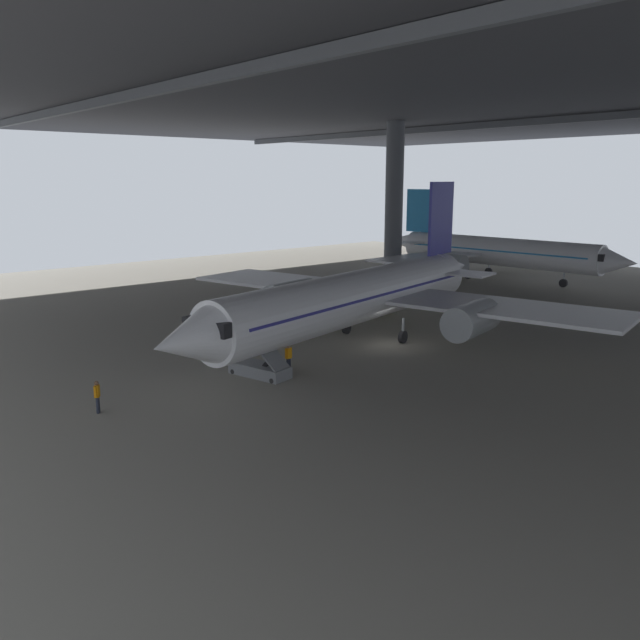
% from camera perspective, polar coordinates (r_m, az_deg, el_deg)
% --- Properties ---
extents(ground_plane, '(110.00, 110.00, 0.00)m').
position_cam_1_polar(ground_plane, '(46.17, 5.42, -2.07)').
color(ground_plane, gray).
extents(hangar_structure, '(121.00, 99.00, 18.82)m').
position_cam_1_polar(hangar_structure, '(55.98, 16.14, 18.77)').
color(hangar_structure, '#4C4F54').
rests_on(hangar_structure, ground_plane).
extents(airplane_main, '(34.68, 35.34, 11.19)m').
position_cam_1_polar(airplane_main, '(45.25, 3.47, 2.08)').
color(airplane_main, white).
rests_on(airplane_main, ground_plane).
extents(boarding_stairs, '(4.35, 2.29, 4.60)m').
position_cam_1_polar(boarding_stairs, '(38.54, -5.39, -3.84)').
color(boarding_stairs, slate).
rests_on(boarding_stairs, ground_plane).
extents(crew_worker_near_nose, '(0.46, 0.39, 1.66)m').
position_cam_1_polar(crew_worker_near_nose, '(34.15, -19.00, -6.23)').
color(crew_worker_near_nose, '#232838').
rests_on(crew_worker_near_nose, ground_plane).
extents(crew_worker_by_stairs, '(0.25, 0.55, 1.75)m').
position_cam_1_polar(crew_worker_by_stairs, '(38.96, -2.78, -3.20)').
color(crew_worker_by_stairs, '#232838').
rests_on(crew_worker_by_stairs, ground_plane).
extents(airplane_distant, '(31.82, 30.74, 10.16)m').
position_cam_1_polar(airplane_distant, '(78.28, 14.96, 5.86)').
color(airplane_distant, white).
rests_on(airplane_distant, ground_plane).
extents(baggage_tug, '(1.82, 2.45, 0.90)m').
position_cam_1_polar(baggage_tug, '(55.91, 5.27, 1.02)').
color(baggage_tug, yellow).
rests_on(baggage_tug, ground_plane).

